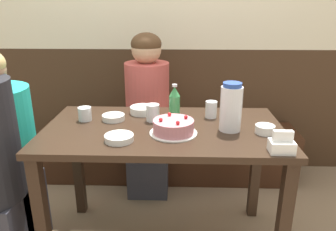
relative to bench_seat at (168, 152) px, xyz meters
name	(u,v)px	position (x,y,z in m)	size (l,w,h in m)	color
back_wall	(169,23)	(0.00, 0.22, 1.04)	(4.80, 0.04, 2.50)	#3D2819
bench_seat	(168,152)	(0.00, 0.00, 0.00)	(2.07, 0.38, 0.43)	#381E11
dining_table	(164,146)	(0.00, -0.83, 0.44)	(1.30, 0.71, 0.77)	black
birthday_cake	(173,127)	(0.05, -0.92, 0.59)	(0.25, 0.25, 0.09)	white
water_pitcher	(231,107)	(0.35, -0.86, 0.68)	(0.11, 0.11, 0.26)	white
soju_bottle	(175,103)	(0.06, -0.71, 0.65)	(0.06, 0.06, 0.21)	#388E4C
napkin_holder	(282,145)	(0.55, -1.13, 0.59)	(0.11, 0.08, 0.11)	white
bowl_soup_white	(142,110)	(-0.14, -0.60, 0.57)	(0.15, 0.15, 0.04)	white
bowl_rice_small	(119,138)	(-0.21, -1.02, 0.57)	(0.14, 0.14, 0.03)	white
bowl_side_dish	(113,117)	(-0.29, -0.73, 0.57)	(0.13, 0.13, 0.03)	white
bowl_sauce_shallow	(265,129)	(0.53, -0.90, 0.57)	(0.10, 0.10, 0.04)	white
glass_water_tall	(85,114)	(-0.46, -0.73, 0.59)	(0.08, 0.08, 0.08)	silver
glass_tumbler_short	(153,113)	(-0.07, -0.73, 0.60)	(0.08, 0.08, 0.10)	silver
glass_shot_small	(211,109)	(0.27, -0.66, 0.60)	(0.07, 0.07, 0.10)	silver
person_teal_shirt	(148,120)	(-0.15, -0.21, 0.37)	(0.32, 0.34, 1.22)	#33333D
person_pale_blue_shirt	(0,155)	(-0.91, -0.88, 0.39)	(0.40, 0.40, 1.19)	#33333D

